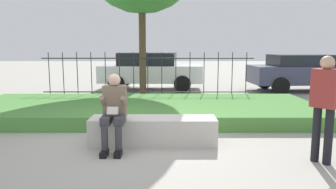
{
  "coord_description": "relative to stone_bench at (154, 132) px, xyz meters",
  "views": [
    {
      "loc": [
        0.62,
        -5.65,
        1.74
      ],
      "look_at": [
        0.6,
        1.07,
        0.72
      ],
      "focal_mm": 35.0,
      "sensor_mm": 36.0,
      "label": 1
    }
  ],
  "objects": [
    {
      "name": "car_parked_center",
      "position": [
        -0.44,
        7.22,
        0.55
      ],
      "size": [
        4.01,
        2.01,
        1.44
      ],
      "rotation": [
        0.0,
        0.0,
        -0.04
      ],
      "color": "silver",
      "rests_on": "ground_plane"
    },
    {
      "name": "stone_bench",
      "position": [
        0.0,
        0.0,
        0.0
      ],
      "size": [
        2.23,
        0.57,
        0.47
      ],
      "color": "beige",
      "rests_on": "ground_plane"
    },
    {
      "name": "iron_fence",
      "position": [
        -0.36,
        4.34,
        0.58
      ],
      "size": [
        6.46,
        0.03,
        1.52
      ],
      "color": "#232326",
      "rests_on": "ground_plane"
    },
    {
      "name": "grass_berm",
      "position": [
        -0.36,
        2.31,
        -0.05
      ],
      "size": [
        8.46,
        3.23,
        0.31
      ],
      "color": "#4C893D",
      "rests_on": "ground_plane"
    },
    {
      "name": "car_parked_right",
      "position": [
        5.43,
        6.7,
        0.53
      ],
      "size": [
        4.21,
        2.02,
        1.38
      ],
      "rotation": [
        0.0,
        0.0,
        0.06
      ],
      "color": "#383D56",
      "rests_on": "ground_plane"
    },
    {
      "name": "person_seated_reader",
      "position": [
        -0.63,
        -0.32,
        0.49
      ],
      "size": [
        0.42,
        0.73,
        1.27
      ],
      "color": "black",
      "rests_on": "ground_plane"
    },
    {
      "name": "ground_plane",
      "position": [
        -0.36,
        0.0,
        -0.21
      ],
      "size": [
        60.0,
        60.0,
        0.0
      ],
      "primitive_type": "plane",
      "color": "#A8A399"
    },
    {
      "name": "person_passerby",
      "position": [
        2.54,
        -0.97,
        0.73
      ],
      "size": [
        0.4,
        0.42,
        1.59
      ],
      "rotation": [
        0.0,
        0.0,
        -0.86
      ],
      "color": "black",
      "rests_on": "ground_plane"
    }
  ]
}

